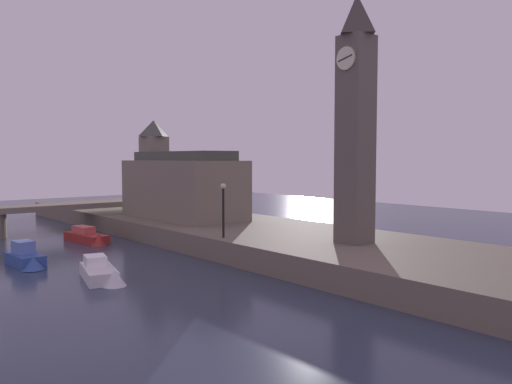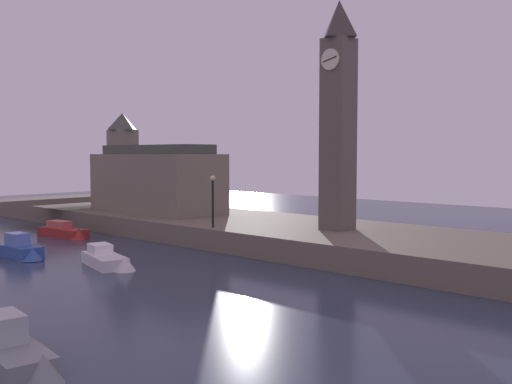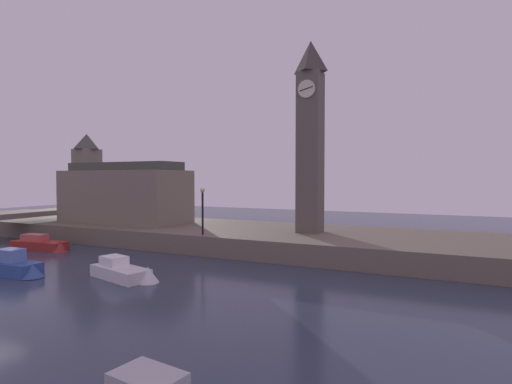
{
  "view_description": "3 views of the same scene",
  "coord_description": "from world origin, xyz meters",
  "px_view_note": "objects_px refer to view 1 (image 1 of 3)",
  "views": [
    {
      "loc": [
        29.59,
        -5.35,
        6.78
      ],
      "look_at": [
        6.24,
        14.14,
        4.79
      ],
      "focal_mm": 36.39,
      "sensor_mm": 36.0,
      "label": 1
    },
    {
      "loc": [
        31.61,
        -12.47,
        6.63
      ],
      "look_at": [
        6.53,
        14.37,
        4.2
      ],
      "focal_mm": 40.95,
      "sensor_mm": 36.0,
      "label": 2
    },
    {
      "loc": [
        19.38,
        -11.61,
        5.84
      ],
      "look_at": [
        5.41,
        17.13,
        4.76
      ],
      "focal_mm": 28.88,
      "sensor_mm": 36.0,
      "label": 3
    }
  ],
  "objects_px": {
    "boat_tour_blue": "(27,258)",
    "parliament_hall": "(180,184)",
    "clock_tower": "(356,116)",
    "boat_dinghy_red": "(89,237)",
    "boat_ferry_white": "(103,273)",
    "streetlamp": "(223,204)"
  },
  "relations": [
    {
      "from": "boat_dinghy_red",
      "to": "boat_tour_blue",
      "type": "bearing_deg",
      "value": -45.33
    },
    {
      "from": "clock_tower",
      "to": "boat_tour_blue",
      "type": "xyz_separation_m",
      "value": [
        -13.04,
        -15.76,
        -8.8
      ]
    },
    {
      "from": "clock_tower",
      "to": "streetlamp",
      "type": "distance_m",
      "value": 10.21
    },
    {
      "from": "parliament_hall",
      "to": "boat_ferry_white",
      "type": "height_order",
      "value": "parliament_hall"
    },
    {
      "from": "parliament_hall",
      "to": "boat_tour_blue",
      "type": "bearing_deg",
      "value": -67.42
    },
    {
      "from": "clock_tower",
      "to": "boat_ferry_white",
      "type": "xyz_separation_m",
      "value": [
        -6.43,
        -13.66,
        -8.91
      ]
    },
    {
      "from": "streetlamp",
      "to": "boat_dinghy_red",
      "type": "distance_m",
      "value": 13.73
    },
    {
      "from": "boat_dinghy_red",
      "to": "boat_ferry_white",
      "type": "xyz_separation_m",
      "value": [
        13.19,
        -4.56,
        0.0
      ]
    },
    {
      "from": "clock_tower",
      "to": "boat_ferry_white",
      "type": "bearing_deg",
      "value": -115.22
    },
    {
      "from": "streetlamp",
      "to": "boat_dinghy_red",
      "type": "height_order",
      "value": "streetlamp"
    },
    {
      "from": "boat_dinghy_red",
      "to": "boat_ferry_white",
      "type": "relative_size",
      "value": 1.11
    },
    {
      "from": "boat_tour_blue",
      "to": "parliament_hall",
      "type": "bearing_deg",
      "value": 112.58
    },
    {
      "from": "parliament_hall",
      "to": "boat_ferry_white",
      "type": "bearing_deg",
      "value": -45.08
    },
    {
      "from": "clock_tower",
      "to": "parliament_hall",
      "type": "height_order",
      "value": "clock_tower"
    },
    {
      "from": "clock_tower",
      "to": "boat_tour_blue",
      "type": "distance_m",
      "value": 22.27
    },
    {
      "from": "boat_tour_blue",
      "to": "boat_ferry_white",
      "type": "distance_m",
      "value": 6.93
    },
    {
      "from": "clock_tower",
      "to": "boat_dinghy_red",
      "type": "relative_size",
      "value": 2.71
    },
    {
      "from": "boat_ferry_white",
      "to": "boat_tour_blue",
      "type": "bearing_deg",
      "value": -162.4
    },
    {
      "from": "parliament_hall",
      "to": "streetlamp",
      "type": "bearing_deg",
      "value": -18.89
    },
    {
      "from": "clock_tower",
      "to": "boat_ferry_white",
      "type": "relative_size",
      "value": 3.0
    },
    {
      "from": "boat_dinghy_red",
      "to": "boat_ferry_white",
      "type": "bearing_deg",
      "value": -19.07
    },
    {
      "from": "parliament_hall",
      "to": "boat_tour_blue",
      "type": "xyz_separation_m",
      "value": [
        6.22,
        -14.97,
        -3.91
      ]
    }
  ]
}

